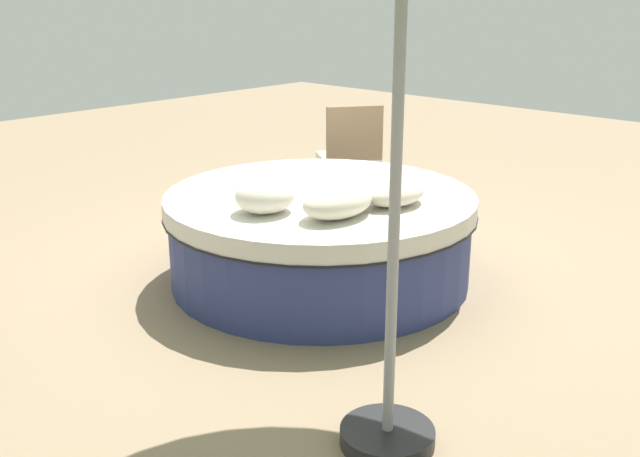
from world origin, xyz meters
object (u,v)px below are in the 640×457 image
object	(u,v)px
throw_pillow_0	(265,196)
throw_pillow_1	(338,202)
round_bed	(320,236)
throw_pillow_2	(394,192)
patio_chair	(351,149)

from	to	relation	value
throw_pillow_0	throw_pillow_1	distance (m)	0.47
round_bed	throw_pillow_1	distance (m)	0.69
throw_pillow_0	throw_pillow_2	xyz separation A→B (m)	(-0.70, 0.49, -0.03)
throw_pillow_1	round_bed	bearing A→B (deg)	-125.48
throw_pillow_0	throw_pillow_2	size ratio (longest dim) A/B	0.84
round_bed	throw_pillow_0	world-z (taller)	throw_pillow_0
throw_pillow_0	round_bed	bearing A→B (deg)	-175.09
throw_pillow_1	throw_pillow_2	size ratio (longest dim) A/B	1.11
round_bed	throw_pillow_2	distance (m)	0.68
throw_pillow_0	throw_pillow_1	bearing A→B (deg)	120.36
round_bed	throw_pillow_1	world-z (taller)	throw_pillow_1
throw_pillow_1	patio_chair	bearing A→B (deg)	-141.29
throw_pillow_0	throw_pillow_1	xyz separation A→B (m)	(-0.24, 0.41, -0.01)
throw_pillow_0	patio_chair	bearing A→B (deg)	-152.71
throw_pillow_0	patio_chair	size ratio (longest dim) A/B	0.41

